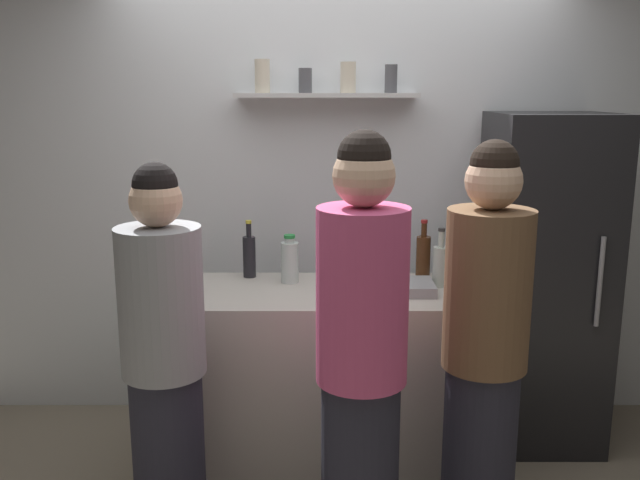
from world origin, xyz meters
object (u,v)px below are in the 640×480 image
(wine_bottle_amber_glass, at_px, (425,254))
(water_bottle_plastic, at_px, (292,261))
(wine_bottle_pale_glass, at_px, (443,265))
(wine_bottle_dark_glass, at_px, (251,255))
(refrigerator, at_px, (546,281))
(person_pink_top, at_px, (363,367))
(utensil_holder, at_px, (342,269))
(baking_pan, at_px, (400,287))
(person_grey_hoodie, at_px, (166,364))
(person_brown_jacket, at_px, (486,356))

(wine_bottle_amber_glass, relative_size, water_bottle_plastic, 1.21)
(wine_bottle_pale_glass, distance_m, wine_bottle_amber_glass, 0.22)
(wine_bottle_pale_glass, relative_size, wine_bottle_dark_glass, 0.99)
(refrigerator, distance_m, wine_bottle_dark_glass, 1.58)
(person_pink_top, bearing_deg, utensil_holder, -163.51)
(wine_bottle_amber_glass, bearing_deg, wine_bottle_dark_glass, -178.13)
(refrigerator, xyz_separation_m, wine_bottle_pale_glass, (-0.60, -0.26, 0.16))
(wine_bottle_pale_glass, relative_size, wine_bottle_amber_glass, 1.00)
(person_pink_top, bearing_deg, water_bottle_plastic, -148.57)
(utensil_holder, xyz_separation_m, person_pink_top, (0.05, -0.99, -0.12))
(refrigerator, xyz_separation_m, utensil_holder, (-1.09, -0.15, 0.11))
(baking_pan, xyz_separation_m, person_pink_top, (-0.22, -0.78, -0.08))
(utensil_holder, bearing_deg, person_grey_hoodie, -133.65)
(baking_pan, distance_m, person_pink_top, 0.82)
(utensil_holder, relative_size, wine_bottle_dark_glass, 0.73)
(wine_bottle_pale_glass, bearing_deg, refrigerator, 23.47)
(person_pink_top, bearing_deg, refrigerator, 151.13)
(person_brown_jacket, bearing_deg, wine_bottle_pale_glass, 26.32)
(wine_bottle_pale_glass, bearing_deg, wine_bottle_amber_glass, 104.37)
(refrigerator, distance_m, baking_pan, 0.90)
(person_brown_jacket, bearing_deg, refrigerator, -8.32)
(person_grey_hoodie, bearing_deg, wine_bottle_dark_glass, 97.37)
(water_bottle_plastic, height_order, person_pink_top, person_pink_top)
(utensil_holder, relative_size, person_brown_jacket, 0.13)
(wine_bottle_pale_glass, xyz_separation_m, wine_bottle_dark_glass, (-0.96, 0.18, 0.00))
(wine_bottle_dark_glass, bearing_deg, person_brown_jacket, -40.46)
(wine_bottle_pale_glass, distance_m, person_pink_top, 1.00)
(wine_bottle_dark_glass, xyz_separation_m, wine_bottle_amber_glass, (0.91, 0.03, -0.00))
(utensil_holder, xyz_separation_m, wine_bottle_amber_glass, (0.44, 0.10, 0.05))
(wine_bottle_amber_glass, distance_m, water_bottle_plastic, 0.71)
(refrigerator, distance_m, utensil_holder, 1.11)
(wine_bottle_dark_glass, xyz_separation_m, person_grey_hoodie, (-0.27, -0.84, -0.25))
(wine_bottle_amber_glass, height_order, water_bottle_plastic, wine_bottle_amber_glass)
(wine_bottle_pale_glass, bearing_deg, baking_pan, -155.66)
(utensil_holder, height_order, wine_bottle_pale_glass, wine_bottle_pale_glass)
(utensil_holder, bearing_deg, wine_bottle_dark_glass, 171.88)
(person_grey_hoodie, bearing_deg, person_brown_jacket, 23.50)
(utensil_holder, xyz_separation_m, wine_bottle_pale_glass, (0.49, -0.11, 0.05))
(water_bottle_plastic, height_order, person_grey_hoodie, person_grey_hoodie)
(person_pink_top, bearing_deg, wine_bottle_dark_glass, -140.19)
(refrigerator, height_order, person_brown_jacket, refrigerator)
(utensil_holder, distance_m, wine_bottle_pale_glass, 0.51)
(baking_pan, relative_size, wine_bottle_pale_glass, 1.15)
(person_brown_jacket, bearing_deg, person_grey_hoodie, 109.64)
(utensil_holder, relative_size, person_pink_top, 0.12)
(baking_pan, distance_m, wine_bottle_amber_glass, 0.36)
(wine_bottle_amber_glass, distance_m, person_brown_jacket, 0.93)
(refrigerator, xyz_separation_m, water_bottle_plastic, (-1.35, -0.19, 0.16))
(wine_bottle_dark_glass, bearing_deg, utensil_holder, -8.12)
(wine_bottle_pale_glass, height_order, water_bottle_plastic, wine_bottle_pale_glass)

